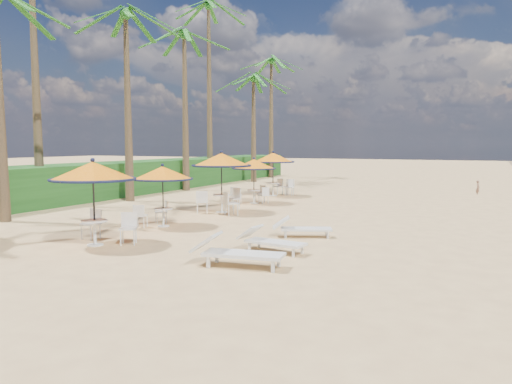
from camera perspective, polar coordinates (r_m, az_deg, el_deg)
ground at (r=12.34m, az=-0.35°, el=-7.66°), size 160.00×160.00×0.00m
scrub_hedge at (r=28.81m, az=-15.33°, el=1.53°), size 3.00×40.00×1.80m
station_0 at (r=14.46m, az=-17.94°, el=1.46°), size 2.33×2.33×2.44m
station_1 at (r=17.20m, az=-10.78°, el=1.52°), size 2.06×2.06×2.15m
station_2 at (r=20.38m, az=-3.95°, el=2.84°), size 2.44×2.46×2.55m
station_3 at (r=23.54m, az=-0.25°, el=2.57°), size 2.09×2.09×2.18m
station_4 at (r=26.94m, az=2.19°, el=3.33°), size 2.34×2.34×2.44m
lounger_near at (r=11.52m, az=-2.50°, el=-6.79°), size 2.23×0.99×0.77m
lounger_mid at (r=13.08m, az=1.51°, el=-5.50°), size 1.92×0.82×0.67m
lounger_far at (r=15.15m, az=5.06°, el=-4.05°), size 1.85×1.21×0.64m
palm_3 at (r=25.86m, az=-14.66°, el=17.94°), size 5.00×5.00×9.25m
palm_4 at (r=31.03m, az=-8.20°, el=16.39°), size 5.00×5.00×9.50m
palm_5 at (r=36.66m, az=-5.43°, el=19.25°), size 5.00×5.00×12.55m
palm_6 at (r=37.22m, az=-0.28°, el=12.17°), size 5.00×5.00×7.84m
palm_7 at (r=42.58m, az=1.77°, el=13.98°), size 5.00×5.00×9.91m
person at (r=29.96m, az=24.03°, el=0.49°), size 0.24×0.34×0.86m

